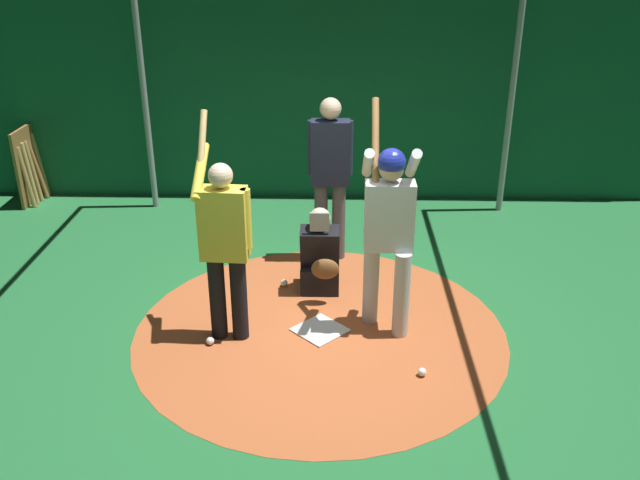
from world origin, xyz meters
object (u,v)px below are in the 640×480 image
object	(u,v)px
baseball_1	(284,283)
bat_rack	(33,165)
visitor	(224,240)
baseball_2	(422,372)
home_plate	(320,330)
umpire	(330,170)
batter	(388,223)
catcher	(320,259)
baseball_0	(210,341)

from	to	relation	value
baseball_1	bat_rack	bearing A→B (deg)	-124.69
visitor	baseball_2	world-z (taller)	visitor
home_plate	baseball_1	world-z (taller)	baseball_1
baseball_2	baseball_1	bearing A→B (deg)	-140.58
umpire	visitor	distance (m)	1.95
batter	baseball_1	world-z (taller)	batter
home_plate	baseball_2	bearing A→B (deg)	51.85
umpire	batter	bearing A→B (deg)	19.64
home_plate	catcher	xyz separation A→B (m)	(-0.81, -0.02, 0.35)
batter	baseball_1	xyz separation A→B (m)	(-0.79, -1.02, -1.04)
home_plate	baseball_2	world-z (taller)	baseball_2
home_plate	catcher	bearing A→B (deg)	-178.69
home_plate	batter	bearing A→B (deg)	98.56
umpire	baseball_1	world-z (taller)	umpire
catcher	home_plate	bearing A→B (deg)	1.31
bat_rack	baseball_0	distance (m)	4.84
visitor	baseball_2	xyz separation A→B (m)	(0.59, 1.73, -0.94)
batter	baseball_0	size ratio (longest dim) A/B	28.63
home_plate	umpire	xyz separation A→B (m)	(-1.61, 0.07, 1.05)
home_plate	umpire	world-z (taller)	umpire
catcher	baseball_2	size ratio (longest dim) A/B	12.68
baseball_1	batter	bearing A→B (deg)	52.31
visitor	bat_rack	size ratio (longest dim) A/B	1.96
batter	catcher	size ratio (longest dim) A/B	2.26
baseball_2	batter	bearing A→B (deg)	-160.62
bat_rack	baseball_1	size ratio (longest dim) A/B	14.20
bat_rack	baseball_2	distance (m)	6.49
bat_rack	baseball_0	xyz separation A→B (m)	(3.69, 3.10, -0.45)
umpire	bat_rack	distance (m)	4.58
umpire	visitor	xyz separation A→B (m)	(1.72, -0.91, -0.07)
catcher	visitor	size ratio (longest dim) A/B	0.45
home_plate	bat_rack	distance (m)	5.36
catcher	baseball_2	xyz separation A→B (m)	(1.51, 0.91, -0.32)
baseball_1	baseball_2	distance (m)	2.04
catcher	baseball_0	distance (m)	1.49
visitor	baseball_1	xyz separation A→B (m)	(-0.98, 0.43, -0.94)
visitor	baseball_0	xyz separation A→B (m)	(0.16, -0.16, -0.94)
home_plate	catcher	size ratio (longest dim) A/B	0.45
umpire	catcher	bearing A→B (deg)	-6.15
baseball_0	baseball_1	size ratio (longest dim) A/B	1.00
catcher	bat_rack	xyz separation A→B (m)	(-2.62, -4.08, 0.13)
baseball_1	home_plate	bearing A→B (deg)	24.87
umpire	visitor	size ratio (longest dim) A/B	0.90
home_plate	visitor	world-z (taller)	visitor
catcher	bat_rack	world-z (taller)	bat_rack
visitor	baseball_1	world-z (taller)	visitor
batter	baseball_1	size ratio (longest dim) A/B	28.63
batter	catcher	bearing A→B (deg)	-138.69
batter	baseball_0	world-z (taller)	batter
bat_rack	baseball_0	world-z (taller)	bat_rack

